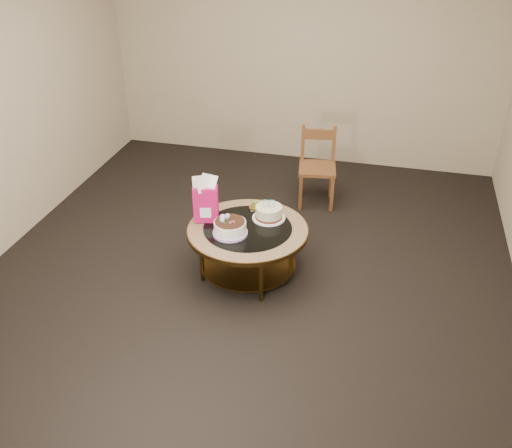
% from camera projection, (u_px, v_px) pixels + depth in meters
% --- Properties ---
extents(ground, '(5.00, 5.00, 0.00)m').
position_uv_depth(ground, '(248.00, 272.00, 4.96)').
color(ground, black).
rests_on(ground, ground).
extents(room_walls, '(4.52, 5.02, 2.61)m').
position_uv_depth(room_walls, '(247.00, 101.00, 4.16)').
color(room_walls, tan).
rests_on(room_walls, ground).
extents(coffee_table, '(1.02, 1.02, 0.46)m').
position_uv_depth(coffee_table, '(248.00, 236.00, 4.77)').
color(coffee_table, '#543C18').
rests_on(coffee_table, ground).
extents(decorated_cake, '(0.28, 0.28, 0.17)m').
position_uv_depth(decorated_cake, '(230.00, 228.00, 4.61)').
color(decorated_cake, '#C7A1E4').
rests_on(decorated_cake, coffee_table).
extents(cream_cake, '(0.28, 0.28, 0.18)m').
position_uv_depth(cream_cake, '(269.00, 213.00, 4.82)').
color(cream_cake, white).
rests_on(cream_cake, coffee_table).
extents(gift_bag, '(0.22, 0.18, 0.41)m').
position_uv_depth(gift_bag, '(206.00, 199.00, 4.73)').
color(gift_bag, '#CE135E').
rests_on(gift_bag, coffee_table).
extents(pillar_candle, '(0.12, 0.12, 0.09)m').
position_uv_depth(pillar_candle, '(256.00, 206.00, 4.98)').
color(pillar_candle, tan).
rests_on(pillar_candle, coffee_table).
extents(dining_chair, '(0.42, 0.42, 0.80)m').
position_uv_depth(dining_chair, '(317.00, 166.00, 5.86)').
color(dining_chair, brown).
rests_on(dining_chair, ground).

